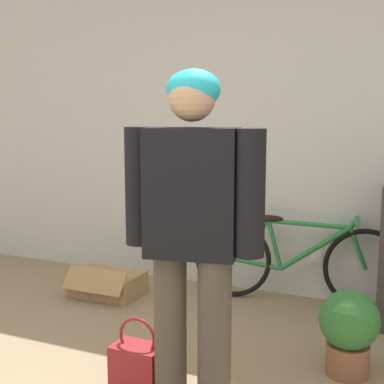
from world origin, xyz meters
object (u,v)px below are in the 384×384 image
object	(u,v)px
person	(192,222)
bicycle	(296,260)
cardboard_box	(107,284)
potted_plant	(349,328)
handbag	(138,369)

from	to	relation	value
person	bicycle	distance (m)	1.79
cardboard_box	potted_plant	world-z (taller)	potted_plant
person	potted_plant	distance (m)	1.15
potted_plant	handbag	bearing A→B (deg)	-144.95
handbag	potted_plant	distance (m)	1.16
handbag	cardboard_box	xyz separation A→B (m)	(-0.97, 1.22, -0.05)
person	cardboard_box	world-z (taller)	person
person	cardboard_box	xyz separation A→B (m)	(-1.29, 1.25, -0.85)
cardboard_box	potted_plant	bearing A→B (deg)	-16.24
bicycle	handbag	xyz separation A→B (m)	(-0.43, -1.65, -0.19)
person	handbag	bearing A→B (deg)	162.81
cardboard_box	potted_plant	size ratio (longest dim) A/B	1.13
bicycle	handbag	bearing A→B (deg)	-111.72
person	potted_plant	size ratio (longest dim) A/B	3.40
person	handbag	world-z (taller)	person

